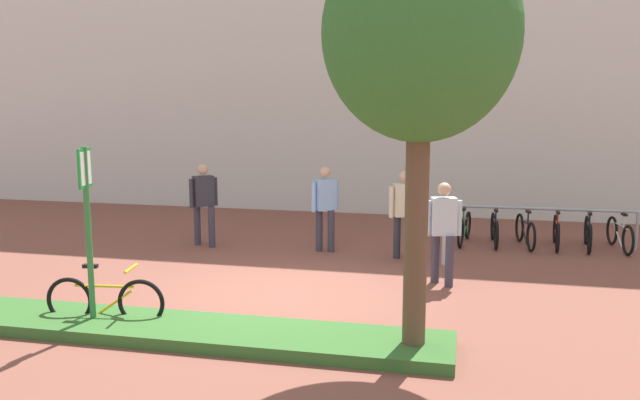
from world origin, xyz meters
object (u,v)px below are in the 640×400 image
parking_sign_post (87,212)px  bike_at_sign (105,300)px  bike_rack_cluster (541,230)px  bollard_steel (446,241)px  person_shirt_white (325,203)px  tree_sidewalk (421,36)px  person_suited_navy (204,199)px  person_shirt_blue (404,209)px  person_casual_tan (443,227)px

parking_sign_post → bike_at_sign: 1.29m
bike_rack_cluster → bollard_steel: bearing=-134.5°
person_shirt_white → bollard_steel: bearing=-13.0°
tree_sidewalk → bike_at_sign: size_ratio=3.04×
parking_sign_post → person_suited_navy: size_ratio=1.44×
bike_at_sign → person_shirt_blue: size_ratio=0.97×
person_casual_tan → person_suited_navy: (-4.93, 1.77, 0.00)m
person_shirt_white → person_suited_navy: bearing=-178.1°
bike_at_sign → person_casual_tan: (4.46, 2.96, 0.63)m
tree_sidewalk → person_shirt_white: bearing=113.4°
person_shirt_blue → tree_sidewalk: bearing=-83.2°
bike_rack_cluster → person_suited_navy: size_ratio=2.19×
parking_sign_post → bike_rack_cluster: size_ratio=0.66×
tree_sidewalk → bike_rack_cluster: tree_sidewalk is taller
parking_sign_post → bike_at_sign: bearing=66.4°
bike_rack_cluster → person_shirt_white: person_shirt_white is taller
person_shirt_blue → parking_sign_post: bearing=-128.9°
tree_sidewalk → person_suited_navy: bearing=133.9°
bike_at_sign → person_casual_tan: bearing=33.6°
bike_rack_cluster → person_casual_tan: bearing=-120.6°
person_shirt_blue → person_casual_tan: bearing=-62.8°
person_suited_navy → person_shirt_white: same height
bike_at_sign → person_suited_navy: bearing=95.7°
tree_sidewalk → person_shirt_blue: bearing=96.8°
person_shirt_blue → person_suited_navy: bearing=176.5°
bike_rack_cluster → person_casual_tan: (-1.89, -3.20, 0.64)m
parking_sign_post → person_casual_tan: 5.56m
tree_sidewalk → person_suited_navy: tree_sidewalk is taller
parking_sign_post → bike_rack_cluster: bearing=44.6°
person_shirt_blue → bollard_steel: bearing=-15.2°
bike_rack_cluster → person_shirt_blue: bearing=-147.8°
tree_sidewalk → parking_sign_post: (-4.31, -0.02, -2.18)m
bike_at_sign → bike_rack_cluster: (6.35, 6.16, -0.00)m
bollard_steel → person_suited_navy: 5.00m
bike_at_sign → bike_rack_cluster: 8.84m
tree_sidewalk → person_shirt_blue: tree_sidewalk is taller
bike_at_sign → person_shirt_blue: bearing=50.6°
person_casual_tan → person_shirt_blue: same height
person_shirt_blue → person_suited_navy: (-4.15, 0.26, 0.00)m
parking_sign_post → person_shirt_white: 5.48m
person_casual_tan → parking_sign_post: bearing=-145.3°
bike_rack_cluster → bollard_steel: 2.66m
tree_sidewalk → person_shirt_blue: size_ratio=2.96×
person_shirt_white → parking_sign_post: bearing=-113.3°
person_shirt_blue → person_suited_navy: size_ratio=1.00×
person_shirt_white → bike_at_sign: bearing=-113.3°
tree_sidewalk → person_suited_navy: (-4.70, 4.90, -2.82)m
bike_at_sign → tree_sidewalk: bearing=-2.2°
parking_sign_post → person_shirt_blue: 6.02m
person_suited_navy → person_shirt_white: bearing=1.9°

